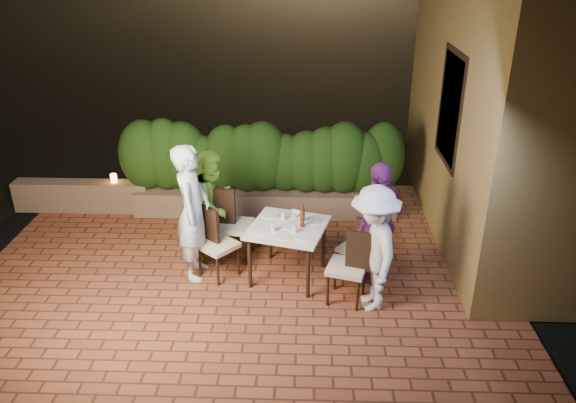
{
  "coord_description": "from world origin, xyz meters",
  "views": [
    {
      "loc": [
        0.86,
        -5.95,
        4.04
      ],
      "look_at": [
        0.64,
        0.48,
        1.05
      ],
      "focal_mm": 35.0,
      "sensor_mm": 36.0,
      "label": 1
    }
  ],
  "objects_px": {
    "chair_left_back": "(234,224)",
    "diner_purple": "(379,223)",
    "chair_right_back": "(357,247)",
    "parapet_lamp": "(114,178)",
    "chair_right_front": "(347,266)",
    "diner_blue": "(193,213)",
    "diner_green": "(214,203)",
    "bowl": "(294,214)",
    "chair_left_front": "(218,244)",
    "beer_bottle": "(302,215)",
    "diner_white": "(374,249)",
    "dining_table": "(288,252)"
  },
  "relations": [
    {
      "from": "diner_green",
      "to": "parapet_lamp",
      "type": "relative_size",
      "value": 11.04
    },
    {
      "from": "chair_left_back",
      "to": "diner_white",
      "type": "relative_size",
      "value": 0.65
    },
    {
      "from": "chair_left_back",
      "to": "chair_right_front",
      "type": "distance_m",
      "value": 1.79
    },
    {
      "from": "chair_right_back",
      "to": "chair_left_back",
      "type": "bearing_deg",
      "value": 23.35
    },
    {
      "from": "chair_right_front",
      "to": "dining_table",
      "type": "bearing_deg",
      "value": -17.92
    },
    {
      "from": "chair_right_back",
      "to": "parapet_lamp",
      "type": "height_order",
      "value": "chair_right_back"
    },
    {
      "from": "diner_blue",
      "to": "diner_green",
      "type": "bearing_deg",
      "value": -17.08
    },
    {
      "from": "chair_left_front",
      "to": "chair_right_back",
      "type": "distance_m",
      "value": 1.8
    },
    {
      "from": "bowl",
      "to": "chair_left_front",
      "type": "distance_m",
      "value": 1.07
    },
    {
      "from": "chair_left_back",
      "to": "diner_purple",
      "type": "xyz_separation_m",
      "value": [
        1.91,
        -0.5,
        0.31
      ]
    },
    {
      "from": "diner_blue",
      "to": "diner_purple",
      "type": "bearing_deg",
      "value": -90.49
    },
    {
      "from": "bowl",
      "to": "diner_blue",
      "type": "distance_m",
      "value": 1.32
    },
    {
      "from": "chair_right_front",
      "to": "diner_green",
      "type": "xyz_separation_m",
      "value": [
        -1.76,
        1.1,
        0.29
      ]
    },
    {
      "from": "beer_bottle",
      "to": "diner_blue",
      "type": "bearing_deg",
      "value": 178.96
    },
    {
      "from": "bowl",
      "to": "chair_left_front",
      "type": "xyz_separation_m",
      "value": [
        -0.98,
        -0.31,
        -0.3
      ]
    },
    {
      "from": "beer_bottle",
      "to": "chair_right_front",
      "type": "distance_m",
      "value": 0.85
    },
    {
      "from": "chair_left_front",
      "to": "diner_white",
      "type": "bearing_deg",
      "value": 22.64
    },
    {
      "from": "dining_table",
      "to": "beer_bottle",
      "type": "distance_m",
      "value": 0.56
    },
    {
      "from": "chair_left_back",
      "to": "diner_white",
      "type": "bearing_deg",
      "value": -23.77
    },
    {
      "from": "chair_right_front",
      "to": "chair_right_back",
      "type": "relative_size",
      "value": 1.11
    },
    {
      "from": "chair_left_front",
      "to": "chair_right_front",
      "type": "xyz_separation_m",
      "value": [
        1.64,
        -0.51,
        0.01
      ]
    },
    {
      "from": "dining_table",
      "to": "chair_right_front",
      "type": "xyz_separation_m",
      "value": [
        0.73,
        -0.5,
        0.11
      ]
    },
    {
      "from": "diner_green",
      "to": "beer_bottle",
      "type": "bearing_deg",
      "value": -84.11
    },
    {
      "from": "beer_bottle",
      "to": "chair_left_back",
      "type": "height_order",
      "value": "beer_bottle"
    },
    {
      "from": "dining_table",
      "to": "diner_white",
      "type": "xyz_separation_m",
      "value": [
        1.02,
        -0.61,
        0.41
      ]
    },
    {
      "from": "bowl",
      "to": "diner_blue",
      "type": "relative_size",
      "value": 0.1
    },
    {
      "from": "chair_right_back",
      "to": "diner_green",
      "type": "distance_m",
      "value": 2.03
    },
    {
      "from": "diner_blue",
      "to": "chair_left_back",
      "type": "bearing_deg",
      "value": -43.63
    },
    {
      "from": "diner_white",
      "to": "parapet_lamp",
      "type": "height_order",
      "value": "diner_white"
    },
    {
      "from": "bowl",
      "to": "chair_left_back",
      "type": "relative_size",
      "value": 0.17
    },
    {
      "from": "chair_left_front",
      "to": "chair_right_back",
      "type": "height_order",
      "value": "chair_left_front"
    },
    {
      "from": "chair_right_front",
      "to": "beer_bottle",
      "type": "bearing_deg",
      "value": -26.0
    },
    {
      "from": "parapet_lamp",
      "to": "chair_left_back",
      "type": "bearing_deg",
      "value": -33.84
    },
    {
      "from": "diner_blue",
      "to": "parapet_lamp",
      "type": "height_order",
      "value": "diner_blue"
    },
    {
      "from": "beer_bottle",
      "to": "chair_left_front",
      "type": "relative_size",
      "value": 0.33
    },
    {
      "from": "chair_right_back",
      "to": "chair_left_front",
      "type": "bearing_deg",
      "value": 39.86
    },
    {
      "from": "dining_table",
      "to": "diner_blue",
      "type": "bearing_deg",
      "value": 178.81
    },
    {
      "from": "diner_purple",
      "to": "diner_blue",
      "type": "bearing_deg",
      "value": -50.76
    },
    {
      "from": "diner_blue",
      "to": "chair_right_back",
      "type": "bearing_deg",
      "value": -89.31
    },
    {
      "from": "chair_left_front",
      "to": "diner_blue",
      "type": "xyz_separation_m",
      "value": [
        -0.3,
        0.01,
        0.44
      ]
    },
    {
      "from": "beer_bottle",
      "to": "chair_left_back",
      "type": "xyz_separation_m",
      "value": [
        -0.94,
        0.5,
        -0.39
      ]
    },
    {
      "from": "diner_purple",
      "to": "chair_right_front",
      "type": "bearing_deg",
      "value": -0.2
    },
    {
      "from": "diner_blue",
      "to": "diner_green",
      "type": "distance_m",
      "value": 0.62
    },
    {
      "from": "dining_table",
      "to": "parapet_lamp",
      "type": "xyz_separation_m",
      "value": [
        -2.88,
        1.92,
        0.2
      ]
    },
    {
      "from": "chair_left_front",
      "to": "diner_purple",
      "type": "relative_size",
      "value": 0.58
    },
    {
      "from": "diner_green",
      "to": "diner_white",
      "type": "xyz_separation_m",
      "value": [
        2.05,
        -1.21,
        0.01
      ]
    },
    {
      "from": "beer_bottle",
      "to": "diner_purple",
      "type": "xyz_separation_m",
      "value": [
        0.97,
        -0.0,
        -0.09
      ]
    },
    {
      "from": "dining_table",
      "to": "diner_purple",
      "type": "bearing_deg",
      "value": -0.17
    },
    {
      "from": "diner_blue",
      "to": "diner_purple",
      "type": "distance_m",
      "value": 2.37
    },
    {
      "from": "chair_right_back",
      "to": "diner_green",
      "type": "relative_size",
      "value": 0.56
    }
  ]
}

